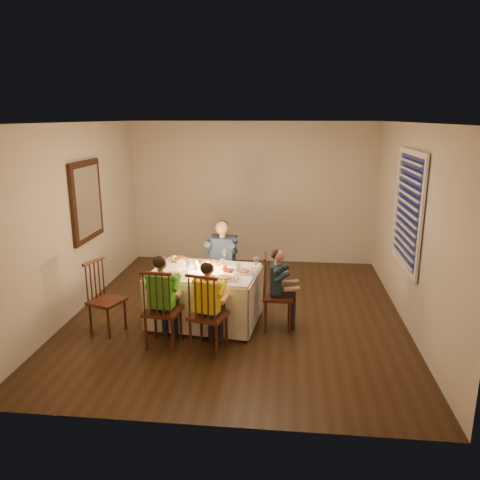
# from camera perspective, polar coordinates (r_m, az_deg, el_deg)

# --- Properties ---
(ground) EXTENTS (5.00, 5.00, 0.00)m
(ground) POSITION_cam_1_polar(r_m,az_deg,el_deg) (6.66, -0.26, -8.86)
(ground) COLOR black
(ground) RESTS_ON ground
(wall_left) EXTENTS (0.02, 5.00, 2.60)m
(wall_left) POSITION_cam_1_polar(r_m,az_deg,el_deg) (6.86, -19.31, 2.43)
(wall_left) COLOR beige
(wall_left) RESTS_ON ground
(wall_right) EXTENTS (0.02, 5.00, 2.60)m
(wall_right) POSITION_cam_1_polar(r_m,az_deg,el_deg) (6.41, 20.14, 1.53)
(wall_right) COLOR beige
(wall_right) RESTS_ON ground
(wall_back) EXTENTS (4.50, 0.02, 2.60)m
(wall_back) POSITION_cam_1_polar(r_m,az_deg,el_deg) (8.70, 1.53, 5.73)
(wall_back) COLOR beige
(wall_back) RESTS_ON ground
(ceiling) EXTENTS (5.00, 5.00, 0.00)m
(ceiling) POSITION_cam_1_polar(r_m,az_deg,el_deg) (6.10, -0.29, 14.13)
(ceiling) COLOR white
(ceiling) RESTS_ON wall_back
(dining_table) EXTENTS (1.49, 1.15, 0.69)m
(dining_table) POSITION_cam_1_polar(r_m,az_deg,el_deg) (6.22, -4.31, -5.54)
(dining_table) COLOR silver
(dining_table) RESTS_ON ground
(chair_adult) EXTENTS (0.44, 0.42, 0.98)m
(chair_adult) POSITION_cam_1_polar(r_m,az_deg,el_deg) (7.09, -2.13, -7.35)
(chair_adult) COLOR #3D1710
(chair_adult) RESTS_ON ground
(chair_near_left) EXTENTS (0.44, 0.42, 0.98)m
(chair_near_left) POSITION_cam_1_polar(r_m,az_deg,el_deg) (5.88, -9.21, -12.44)
(chair_near_left) COLOR #3D1710
(chair_near_left) RESTS_ON ground
(chair_near_right) EXTENTS (0.49, 0.47, 0.98)m
(chair_near_right) POSITION_cam_1_polar(r_m,az_deg,el_deg) (5.70, -3.80, -13.18)
(chair_near_right) COLOR #3D1710
(chair_near_right) RESTS_ON ground
(chair_end) EXTENTS (0.40, 0.42, 0.98)m
(chair_end) POSITION_cam_1_polar(r_m,az_deg,el_deg) (6.26, 4.55, -10.52)
(chair_end) COLOR #3D1710
(chair_end) RESTS_ON ground
(chair_extra) EXTENTS (0.48, 0.49, 0.94)m
(chair_extra) POSITION_cam_1_polar(r_m,az_deg,el_deg) (6.35, -15.67, -10.66)
(chair_extra) COLOR #3D1710
(chair_extra) RESTS_ON ground
(adult) EXTENTS (0.48, 0.45, 1.22)m
(adult) POSITION_cam_1_polar(r_m,az_deg,el_deg) (7.09, -2.13, -7.35)
(adult) COLOR navy
(adult) RESTS_ON ground
(child_green) EXTENTS (0.42, 0.39, 1.13)m
(child_green) POSITION_cam_1_polar(r_m,az_deg,el_deg) (5.88, -9.21, -12.44)
(child_green) COLOR green
(child_green) RESTS_ON ground
(child_yellow) EXTENTS (0.44, 0.42, 1.09)m
(child_yellow) POSITION_cam_1_polar(r_m,az_deg,el_deg) (5.70, -3.80, -13.18)
(child_yellow) COLOR yellow
(child_yellow) RESTS_ON ground
(child_teal) EXTENTS (0.33, 0.36, 1.06)m
(child_teal) POSITION_cam_1_polar(r_m,az_deg,el_deg) (6.26, 4.55, -10.52)
(child_teal) COLOR #182C3D
(child_teal) RESTS_ON ground
(setting_adult) EXTENTS (0.29, 0.29, 0.02)m
(setting_adult) POSITION_cam_1_polar(r_m,az_deg,el_deg) (6.42, -3.48, -2.81)
(setting_adult) COLOR silver
(setting_adult) RESTS_ON dining_table
(setting_green) EXTENTS (0.29, 0.29, 0.02)m
(setting_green) POSITION_cam_1_polar(r_m,az_deg,el_deg) (5.99, -8.12, -4.25)
(setting_green) COLOR silver
(setting_green) RESTS_ON dining_table
(setting_yellow) EXTENTS (0.29, 0.29, 0.02)m
(setting_yellow) POSITION_cam_1_polar(r_m,az_deg,el_deg) (5.81, -1.94, -4.70)
(setting_yellow) COLOR silver
(setting_yellow) RESTS_ON dining_table
(setting_teal) EXTENTS (0.29, 0.29, 0.02)m
(setting_teal) POSITION_cam_1_polar(r_m,az_deg,el_deg) (6.04, 0.29, -3.91)
(setting_teal) COLOR silver
(setting_teal) RESTS_ON dining_table
(candle_left) EXTENTS (0.06, 0.06, 0.10)m
(candle_left) POSITION_cam_1_polar(r_m,az_deg,el_deg) (6.16, -5.29, -3.21)
(candle_left) COLOR white
(candle_left) RESTS_ON dining_table
(candle_right) EXTENTS (0.06, 0.06, 0.10)m
(candle_right) POSITION_cam_1_polar(r_m,az_deg,el_deg) (6.12, -3.91, -3.31)
(candle_right) COLOR white
(candle_right) RESTS_ON dining_table
(squash) EXTENTS (0.09, 0.09, 0.09)m
(squash) POSITION_cam_1_polar(r_m,az_deg,el_deg) (6.56, -8.05, -2.22)
(squash) COLOR yellow
(squash) RESTS_ON dining_table
(orange_fruit) EXTENTS (0.08, 0.08, 0.08)m
(orange_fruit) POSITION_cam_1_polar(r_m,az_deg,el_deg) (6.12, -1.99, -3.39)
(orange_fruit) COLOR orange
(orange_fruit) RESTS_ON dining_table
(serving_bowl) EXTENTS (0.23, 0.23, 0.05)m
(serving_bowl) POSITION_cam_1_polar(r_m,az_deg,el_deg) (6.54, -7.34, -2.43)
(serving_bowl) COLOR silver
(serving_bowl) RESTS_ON dining_table
(wall_mirror) EXTENTS (0.06, 0.95, 1.15)m
(wall_mirror) POSITION_cam_1_polar(r_m,az_deg,el_deg) (7.08, -18.19, 4.54)
(wall_mirror) COLOR black
(wall_mirror) RESTS_ON wall_left
(window_blinds) EXTENTS (0.07, 1.34, 1.54)m
(window_blinds) POSITION_cam_1_polar(r_m,az_deg,el_deg) (6.46, 19.72, 3.47)
(window_blinds) COLOR #0D1134
(window_blinds) RESTS_ON wall_right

